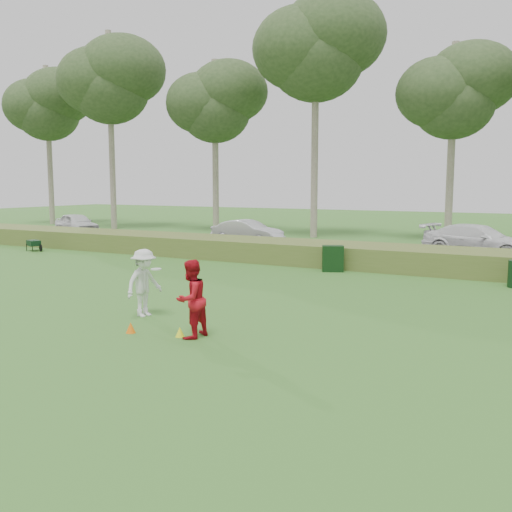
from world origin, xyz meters
The scene contains 17 objects.
ground centered at (0.00, 0.00, 0.00)m, with size 120.00×120.00×0.00m, color #2E6822.
reed_strip centered at (0.00, 12.00, 0.45)m, with size 80.00×3.00×0.90m, color #4F6327.
park_road centered at (0.00, 17.00, 0.03)m, with size 80.00×6.00×0.06m, color #2D2D2D.
tree_0 centered at (-30.00, 23.50, 9.72)m, with size 6.76×6.76×13.00m.
tree_1 centered at (-22.00, 22.20, 10.85)m, with size 7.54×7.54×14.50m.
tree_2 centered at (-14.00, 24.00, 8.97)m, with size 6.50×6.50×12.00m.
tree_3 centered at (-6.00, 23.00, 11.60)m, with size 7.80×7.80×15.50m.
tree_4 centered at (2.00, 24.50, 8.59)m, with size 6.24×6.24×11.50m.
player_white centered at (-1.51, 0.67, 0.88)m, with size 0.94×1.22×1.76m.
player_red centered at (0.76, -0.48, 0.88)m, with size 0.86×0.67×1.77m, color red.
cone_orange centered at (-0.72, -0.81, 0.12)m, with size 0.23×0.23×0.25m, color orange.
cone_yellow centered at (0.49, -0.55, 0.11)m, with size 0.21×0.21×0.23m, color #FBFA1A.
utility_cabinet centered at (0.12, 10.16, 0.51)m, with size 0.82×0.51×1.02m, color black.
wheelbarrow centered at (-15.75, 9.35, 0.40)m, with size 1.16×0.79×0.55m.
car_left centered at (-20.51, 16.95, 0.76)m, with size 1.66×4.12×1.40m, color white.
car_mid centered at (-7.44, 16.86, 0.74)m, with size 1.43×4.10×1.35m, color silver.
car_right centered at (4.62, 17.17, 0.80)m, with size 2.08×5.11×1.48m, color white.
Camera 1 is at (7.93, -10.78, 3.45)m, focal length 40.00 mm.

